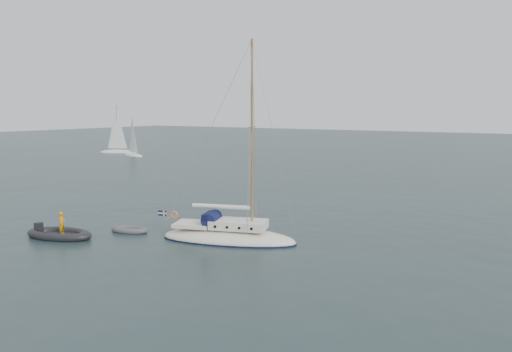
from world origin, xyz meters
The scene contains 6 objects.
ground centered at (0.00, 0.00, 0.00)m, with size 300.00×300.00×0.00m, color black.
sailboat centered at (-3.77, -0.60, 0.92)m, with size 8.50×2.55×12.10m.
dinghy centered at (-10.33, -2.15, 0.16)m, with size 2.49×1.12×0.36m.
rib centered at (-12.94, -5.37, 0.26)m, with size 4.35×1.98×1.64m.
distant_yacht_a centered at (-47.98, 34.77, 2.98)m, with size 5.26×2.81×6.97m.
distant_yacht_c centered at (-54.59, 37.49, 3.81)m, with size 6.74×3.59×8.93m.
Camera 1 is at (12.76, -23.94, 7.74)m, focal length 35.00 mm.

